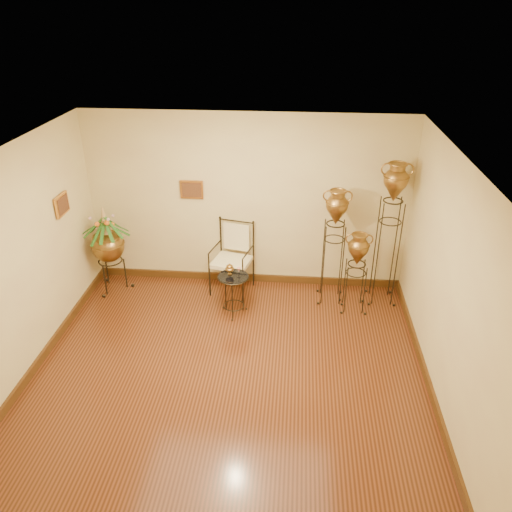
# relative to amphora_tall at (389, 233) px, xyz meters

# --- Properties ---
(ground) EXTENTS (5.00, 5.00, 0.00)m
(ground) POSITION_rel_amphora_tall_xyz_m (-2.15, -2.09, -1.15)
(ground) COLOR #612D17
(ground) RESTS_ON ground
(room_shell) EXTENTS (5.02, 5.02, 2.81)m
(room_shell) POSITION_rel_amphora_tall_xyz_m (-2.16, -2.09, 0.58)
(room_shell) COLOR beige
(room_shell) RESTS_ON ground
(amphora_tall) EXTENTS (0.49, 0.49, 2.25)m
(amphora_tall) POSITION_rel_amphora_tall_xyz_m (0.00, 0.00, 0.00)
(amphora_tall) COLOR black
(amphora_tall) RESTS_ON ground
(amphora_mid) EXTENTS (0.49, 0.49, 1.84)m
(amphora_mid) POSITION_rel_amphora_tall_xyz_m (-0.79, -0.05, -0.22)
(amphora_mid) COLOR black
(amphora_mid) RESTS_ON ground
(amphora_short) EXTENTS (0.48, 0.48, 1.28)m
(amphora_short) POSITION_rel_amphora_tall_xyz_m (-0.46, -0.29, -0.51)
(amphora_short) COLOR black
(amphora_short) RESTS_ON ground
(planter_urn) EXTENTS (0.95, 0.95, 1.48)m
(planter_urn) POSITION_rel_amphora_tall_xyz_m (-4.30, -0.05, -0.32)
(planter_urn) COLOR black
(planter_urn) RESTS_ON ground
(armchair) EXTENTS (0.76, 0.73, 1.14)m
(armchair) POSITION_rel_amphora_tall_xyz_m (-2.36, 0.06, -0.58)
(armchair) COLOR black
(armchair) RESTS_ON ground
(side_table) EXTENTS (0.57, 0.57, 0.82)m
(side_table) POSITION_rel_amphora_tall_xyz_m (-2.25, -0.59, -0.81)
(side_table) COLOR black
(side_table) RESTS_ON ground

